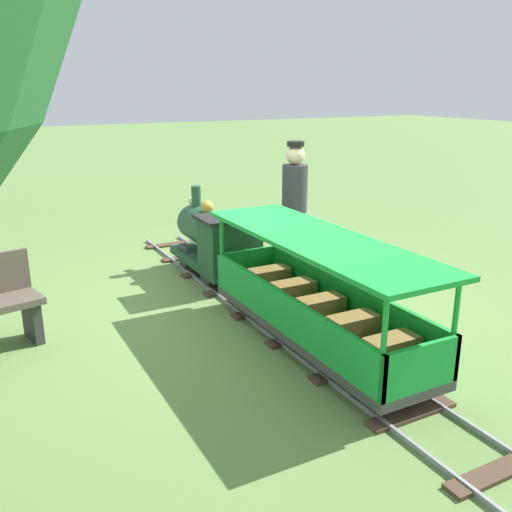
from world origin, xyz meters
TOP-DOWN VIEW (x-y plane):
  - ground_plane at (0.00, 0.00)m, footprint 60.00×60.00m
  - track at (0.00, -0.26)m, footprint 0.73×6.40m
  - locomotive at (0.00, 0.95)m, footprint 0.69×1.45m
  - passenger_car at (0.00, -1.16)m, footprint 0.79×2.70m
  - conductor_person at (0.88, 0.62)m, footprint 0.30×0.30m

SIDE VIEW (x-z plane):
  - ground_plane at x=0.00m, z-range 0.00..0.00m
  - track at x=0.00m, z-range 0.00..0.04m
  - passenger_car at x=0.00m, z-range -0.06..0.91m
  - locomotive at x=0.00m, z-range -0.01..0.98m
  - conductor_person at x=0.88m, z-range 0.15..1.77m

